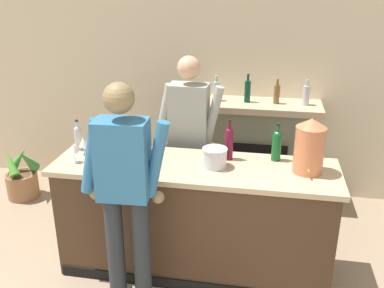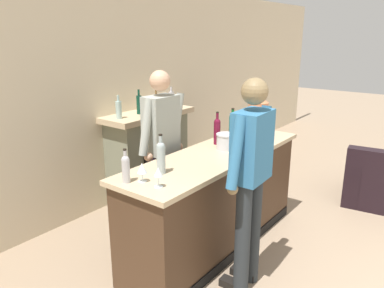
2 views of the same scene
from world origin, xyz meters
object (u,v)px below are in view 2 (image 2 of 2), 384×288
Objects in this scene: copper_dispenser at (258,115)px; ice_bucket_steel at (226,141)px; fireplace_stone at (149,154)px; wine_bottle_rose_blush at (126,168)px; wine_glass_near_bucket at (142,169)px; wine_bottle_cabernet_heavy at (161,156)px; wine_bottle_port_short at (217,130)px; person_customer at (250,178)px; wine_bottle_riesling_slim at (232,123)px; person_bartender at (162,148)px; wine_glass_front_left at (158,173)px; armchair_black at (380,183)px.

copper_dispenser is 2.16× the size of ice_bucket_steel.
wine_bottle_rose_blush is (-1.55, -1.27, 0.54)m from fireplace_stone.
copper_dispenser is 2.80× the size of wine_glass_near_bucket.
wine_bottle_port_short is at bearing 6.43° from wine_bottle_cabernet_heavy.
fireplace_stone is at bearing 42.78° from wine_glass_near_bucket.
wine_bottle_rose_blush is at bearing -178.76° from wine_bottle_port_short.
person_customer is 1.33m from wine_bottle_riesling_slim.
wine_bottle_port_short is at bearing -44.62° from person_bartender.
wine_bottle_rose_blush is at bearing 176.72° from copper_dispenser.
person_customer reaches higher than wine_bottle_port_short.
wine_glass_near_bucket is (-0.58, 0.64, 0.11)m from person_customer.
fireplace_stone is 4.62× the size of wine_bottle_riesling_slim.
wine_bottle_cabernet_heavy is (-1.24, -1.35, 0.57)m from fireplace_stone.
ice_bucket_steel is 1.14m from wine_glass_near_bucket.
fireplace_stone is 7.25× the size of ice_bucket_steel.
copper_dispenser reaches higher than wine_bottle_cabernet_heavy.
fireplace_stone is 2.23m from person_customer.
ice_bucket_steel is 0.74× the size of wine_bottle_rose_blush.
wine_glass_near_bucket is (-0.82, -0.53, 0.13)m from person_bartender.
wine_glass_front_left is (-1.63, -0.35, -0.03)m from wine_bottle_riesling_slim.
wine_bottle_port_short reaches higher than wine_glass_near_bucket.
copper_dispenser reaches higher than wine_bottle_riesling_slim.
person_customer is at bearing -113.82° from fireplace_stone.
ice_bucket_steel is (-0.32, -1.41, 0.50)m from fireplace_stone.
copper_dispenser is at bearing -0.64° from wine_glass_near_bucket.
wine_bottle_cabernet_heavy is 0.98× the size of wine_bottle_port_short.
fireplace_stone is 0.82× the size of person_bartender.
person_bartender is 0.99m from wine_glass_near_bucket.
fireplace_stone is 4.24× the size of wine_bottle_port_short.
copper_dispenser is 1.88m from wine_glass_front_left.
fireplace_stone reaches higher than ice_bucket_steel.
armchair_black is 3.26m from wine_bottle_cabernet_heavy.
fireplace_stone is 4.33× the size of wine_bottle_cabernet_heavy.
person_bartender is 4.07× the size of copper_dispenser.
person_bartender is 1.02m from wine_bottle_rose_blush.
wine_bottle_riesling_slim is 1.67m from wine_glass_front_left.
person_customer is at bearing -154.25° from copper_dispenser.
wine_glass_front_left reaches higher than ice_bucket_steel.
armchair_black is at bearing -36.62° from person_bartender.
wine_bottle_cabernet_heavy is 0.23m from wine_glass_near_bucket.
ice_bucket_steel is 0.59× the size of wine_bottle_port_short.
fireplace_stone is at bearing 66.18° from person_customer.
ice_bucket_steel is at bearing -2.74° from wine_glass_near_bucket.
ice_bucket_steel is at bearing -118.53° from wine_bottle_port_short.
armchair_black is 2.70m from person_customer.
wine_bottle_riesling_slim reaches higher than ice_bucket_steel.
person_customer is 1.45m from copper_dispenser.
wine_bottle_riesling_slim is 1.72m from wine_bottle_rose_blush.
wine_glass_near_bucket is (-1.14, 0.05, 0.03)m from ice_bucket_steel.
wine_glass_near_bucket is (-3.13, 1.18, 0.85)m from armchair_black.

